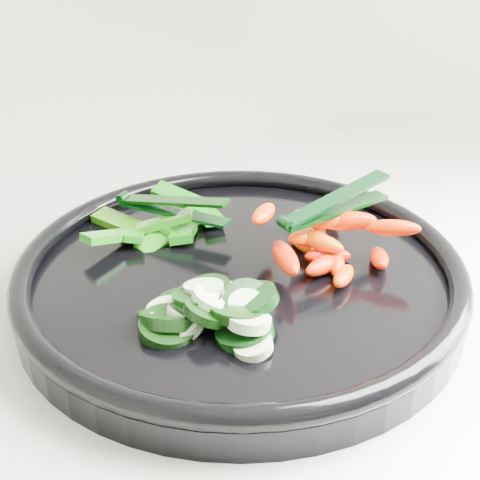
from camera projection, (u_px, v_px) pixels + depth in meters
name	position (u px, v px, depth m)	size (l,w,h in m)	color
veggie_tray	(240.00, 276.00, 0.56)	(0.40, 0.40, 0.04)	black
cucumber_pile	(207.00, 311.00, 0.50)	(0.12, 0.12, 0.04)	black
carrot_pile	(322.00, 240.00, 0.57)	(0.13, 0.15, 0.05)	#F15400
pepper_pile	(164.00, 224.00, 0.62)	(0.14, 0.11, 0.03)	#106609
tong_carrot	(333.00, 205.00, 0.56)	(0.11, 0.04, 0.02)	black
tong_pepper	(170.00, 206.00, 0.61)	(0.09, 0.09, 0.02)	black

